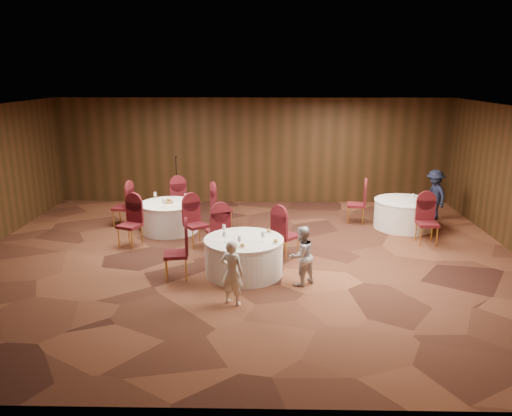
{
  "coord_description": "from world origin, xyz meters",
  "views": [
    {
      "loc": [
        0.41,
        -10.18,
        3.94
      ],
      "look_at": [
        0.2,
        0.2,
        1.1
      ],
      "focal_mm": 35.0,
      "sensor_mm": 36.0,
      "label": 1
    }
  ],
  "objects_px": {
    "table_right": "(404,214)",
    "man_c": "(434,195)",
    "woman_a": "(232,273)",
    "table_main": "(244,256)",
    "mic_stand": "(177,194)",
    "woman_b": "(301,256)",
    "table_left": "(169,217)"
  },
  "relations": [
    {
      "from": "table_right",
      "to": "man_c",
      "type": "distance_m",
      "value": 1.35
    },
    {
      "from": "woman_a",
      "to": "table_main",
      "type": "bearing_deg",
      "value": -71.42
    },
    {
      "from": "mic_stand",
      "to": "table_main",
      "type": "bearing_deg",
      "value": -65.83
    },
    {
      "from": "table_right",
      "to": "table_main",
      "type": "bearing_deg",
      "value": -141.75
    },
    {
      "from": "table_main",
      "to": "table_right",
      "type": "height_order",
      "value": "same"
    },
    {
      "from": "table_main",
      "to": "woman_a",
      "type": "bearing_deg",
      "value": -95.93
    },
    {
      "from": "woman_b",
      "to": "mic_stand",
      "type": "bearing_deg",
      "value": -97.87
    },
    {
      "from": "man_c",
      "to": "mic_stand",
      "type": "bearing_deg",
      "value": -112.75
    },
    {
      "from": "table_right",
      "to": "woman_b",
      "type": "bearing_deg",
      "value": -128.4
    },
    {
      "from": "table_main",
      "to": "table_right",
      "type": "distance_m",
      "value": 5.12
    },
    {
      "from": "mic_stand",
      "to": "table_left",
      "type": "bearing_deg",
      "value": -85.71
    },
    {
      "from": "table_left",
      "to": "table_right",
      "type": "bearing_deg",
      "value": 3.95
    },
    {
      "from": "table_main",
      "to": "man_c",
      "type": "bearing_deg",
      "value": 38.25
    },
    {
      "from": "mic_stand",
      "to": "woman_b",
      "type": "height_order",
      "value": "mic_stand"
    },
    {
      "from": "woman_b",
      "to": "man_c",
      "type": "xyz_separation_m",
      "value": [
        3.94,
        4.49,
        0.11
      ]
    },
    {
      "from": "table_left",
      "to": "woman_a",
      "type": "relative_size",
      "value": 1.25
    },
    {
      "from": "table_left",
      "to": "man_c",
      "type": "distance_m",
      "value": 7.18
    },
    {
      "from": "table_right",
      "to": "mic_stand",
      "type": "relative_size",
      "value": 0.96
    },
    {
      "from": "table_left",
      "to": "mic_stand",
      "type": "xyz_separation_m",
      "value": [
        -0.16,
        2.1,
        0.09
      ]
    },
    {
      "from": "woman_b",
      "to": "woman_a",
      "type": "bearing_deg",
      "value": -4.93
    },
    {
      "from": "table_right",
      "to": "mic_stand",
      "type": "height_order",
      "value": "mic_stand"
    },
    {
      "from": "table_left",
      "to": "mic_stand",
      "type": "bearing_deg",
      "value": 94.29
    },
    {
      "from": "table_main",
      "to": "table_left",
      "type": "xyz_separation_m",
      "value": [
        -2.02,
        2.75,
        -0.0
      ]
    },
    {
      "from": "woman_b",
      "to": "man_c",
      "type": "bearing_deg",
      "value": -170.7
    },
    {
      "from": "table_left",
      "to": "woman_b",
      "type": "relative_size",
      "value": 1.27
    },
    {
      "from": "table_main",
      "to": "man_c",
      "type": "height_order",
      "value": "man_c"
    },
    {
      "from": "table_main",
      "to": "table_right",
      "type": "bearing_deg",
      "value": 38.25
    },
    {
      "from": "table_main",
      "to": "mic_stand",
      "type": "height_order",
      "value": "mic_stand"
    },
    {
      "from": "woman_b",
      "to": "table_main",
      "type": "bearing_deg",
      "value": -63.89
    },
    {
      "from": "table_main",
      "to": "woman_a",
      "type": "height_order",
      "value": "woman_a"
    },
    {
      "from": "woman_b",
      "to": "table_right",
      "type": "bearing_deg",
      "value": -167.8
    },
    {
      "from": "table_main",
      "to": "woman_b",
      "type": "bearing_deg",
      "value": -24.49
    }
  ]
}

